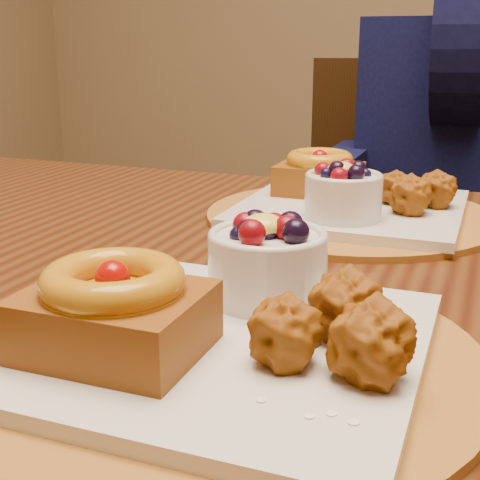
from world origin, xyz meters
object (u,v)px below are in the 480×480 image
at_px(dining_table, 303,338).
at_px(place_setting_near, 222,321).
at_px(place_setting_far, 348,200).
at_px(chair_far, 396,230).
at_px(diner, 459,108).

distance_m(dining_table, place_setting_near, 0.24).
bearing_deg(dining_table, place_setting_far, 90.81).
height_order(dining_table, chair_far, chair_far).
relative_size(chair_far, diner, 1.18).
xyz_separation_m(place_setting_near, place_setting_far, (0.00, 0.43, -0.00)).
height_order(place_setting_far, chair_far, chair_far).
xyz_separation_m(dining_table, place_setting_near, (-0.00, -0.21, 0.11)).
xyz_separation_m(chair_far, diner, (0.14, -0.19, 0.33)).
xyz_separation_m(place_setting_far, diner, (0.09, 0.63, 0.07)).
relative_size(dining_table, chair_far, 1.70).
relative_size(place_setting_near, chair_far, 0.40).
height_order(dining_table, place_setting_near, place_setting_near).
distance_m(place_setting_near, place_setting_far, 0.43).
xyz_separation_m(dining_table, diner, (0.09, 0.85, 0.17)).
distance_m(chair_far, diner, 0.40).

